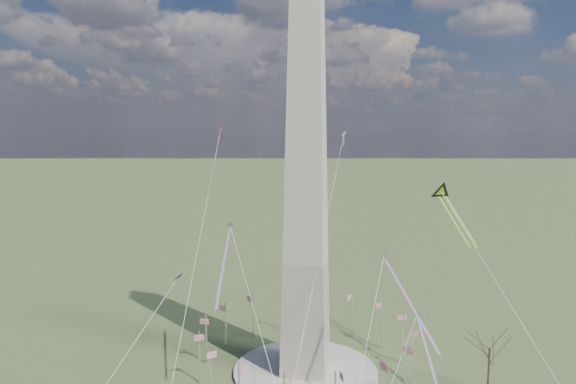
# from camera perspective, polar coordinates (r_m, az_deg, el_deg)

# --- Properties ---
(ground) EXTENTS (2000.00, 2000.00, 0.00)m
(ground) POSITION_cam_1_polar(r_m,az_deg,el_deg) (136.09, 1.95, -19.40)
(ground) COLOR #495B2D
(ground) RESTS_ON ground
(plaza) EXTENTS (36.00, 36.00, 0.80)m
(plaza) POSITION_cam_1_polar(r_m,az_deg,el_deg) (135.91, 1.95, -19.25)
(plaza) COLOR #BAB1AA
(plaza) RESTS_ON ground
(washington_monument) EXTENTS (15.56, 15.56, 100.00)m
(washington_monument) POSITION_cam_1_polar(r_m,az_deg,el_deg) (122.34, 2.05, 1.11)
(washington_monument) COLOR #B5AA98
(washington_monument) RESTS_ON plaza
(flagpole_ring) EXTENTS (54.40, 54.40, 13.00)m
(flagpole_ring) POSITION_cam_1_polar(r_m,az_deg,el_deg) (132.99, 1.96, -16.60)
(flagpole_ring) COLOR white
(flagpole_ring) RESTS_ON ground
(tree_near) EXTENTS (9.79, 9.79, 17.13)m
(tree_near) POSITION_cam_1_polar(r_m,az_deg,el_deg) (129.11, 21.53, -15.49)
(tree_near) COLOR #4E3C2F
(tree_near) RESTS_ON ground
(kite_delta_black) EXTENTS (11.00, 16.90, 14.02)m
(kite_delta_black) POSITION_cam_1_polar(r_m,az_deg,el_deg) (137.11, 16.86, -0.39)
(kite_delta_black) COLOR black
(kite_delta_black) RESTS_ON ground
(kite_diamond_purple) EXTENTS (2.07, 2.89, 8.47)m
(kite_diamond_purple) POSITION_cam_1_polar(r_m,az_deg,el_deg) (138.37, -12.07, -9.61)
(kite_diamond_purple) COLOR navy
(kite_diamond_purple) RESTS_ON ground
(kite_streamer_left) EXTENTS (11.47, 18.37, 14.12)m
(kite_streamer_left) POSITION_cam_1_polar(r_m,az_deg,el_deg) (104.89, 12.53, -10.33)
(kite_streamer_left) COLOR #F24126
(kite_streamer_left) RESTS_ON ground
(kite_streamer_mid) EXTENTS (4.83, 21.89, 15.10)m
(kite_streamer_mid) POSITION_cam_1_polar(r_m,az_deg,el_deg) (121.58, -6.96, -6.71)
(kite_streamer_mid) COLOR #F24126
(kite_streamer_mid) RESTS_ON ground
(kite_streamer_right) EXTENTS (5.67, 18.58, 12.95)m
(kite_streamer_right) POSITION_cam_1_polar(r_m,az_deg,el_deg) (130.61, 14.99, -15.92)
(kite_streamer_right) COLOR #F24126
(kite_streamer_right) RESTS_ON ground
(kite_small_red) EXTENTS (1.35, 1.92, 4.80)m
(kite_small_red) POSITION_cam_1_polar(r_m,az_deg,el_deg) (169.48, -7.43, 7.07)
(kite_small_red) COLOR red
(kite_small_red) RESTS_ON ground
(kite_small_white) EXTENTS (1.87, 1.64, 4.87)m
(kite_small_white) POSITION_cam_1_polar(r_m,az_deg,el_deg) (172.24, 6.23, 6.31)
(kite_small_white) COLOR white
(kite_small_white) RESTS_ON ground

